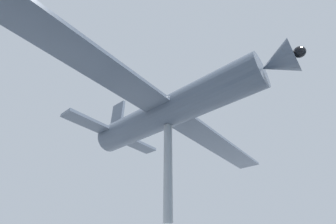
{
  "coord_description": "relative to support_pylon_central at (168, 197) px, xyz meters",
  "views": [
    {
      "loc": [
        5.38,
        8.44,
        1.31
      ],
      "look_at": [
        0.0,
        0.0,
        7.88
      ],
      "focal_mm": 24.0,
      "sensor_mm": 36.0,
      "label": 1
    }
  ],
  "objects": [
    {
      "name": "support_pylon_central",
      "position": [
        0.0,
        0.0,
        0.0
      ],
      "size": [
        0.41,
        0.41,
        7.05
      ],
      "color": "#999EA3",
      "rests_on": "ground_plane"
    },
    {
      "name": "suspended_airplane",
      "position": [
        -0.06,
        0.18,
        4.38
      ],
      "size": [
        20.88,
        12.17,
        3.38
      ],
      "rotation": [
        0.0,
        0.0,
        0.31
      ],
      "color": "#4C5666",
      "rests_on": "support_pylon_central"
    }
  ]
}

